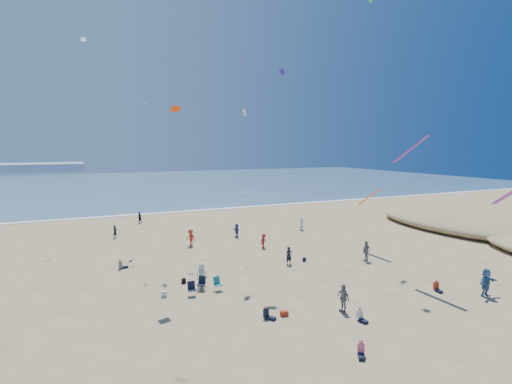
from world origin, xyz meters
name	(u,v)px	position (x,y,z in m)	size (l,w,h in m)	color
ground	(287,357)	(0.00, 0.00, 0.00)	(220.00, 220.00, 0.00)	tan
ocean	(112,185)	(0.00, 95.00, 0.03)	(220.00, 100.00, 0.06)	#476B84
surf_line	(142,214)	(0.00, 45.00, 0.04)	(220.00, 1.20, 0.08)	white
standing_flyers	(277,256)	(6.49, 13.51, 0.85)	(33.95, 48.38, 1.95)	black
seated_group	(297,299)	(3.72, 5.31, 0.42)	(20.83, 20.44, 0.84)	silver
chair_cluster	(204,286)	(-1.09, 10.03, 0.50)	(2.68, 1.52, 1.00)	black
white_tote	(164,294)	(-3.84, 10.38, 0.20)	(0.35, 0.20, 0.40)	silver
black_backpack	(184,281)	(-1.94, 12.48, 0.19)	(0.30, 0.22, 0.38)	black
cooler	(284,313)	(2.17, 4.25, 0.15)	(0.45, 0.30, 0.30)	#A52C17
navy_bag	(304,259)	(9.37, 13.66, 0.17)	(0.28, 0.18, 0.34)	black
kites_aloft	(301,93)	(7.99, 12.22, 14.60)	(38.54, 40.27, 29.61)	orange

